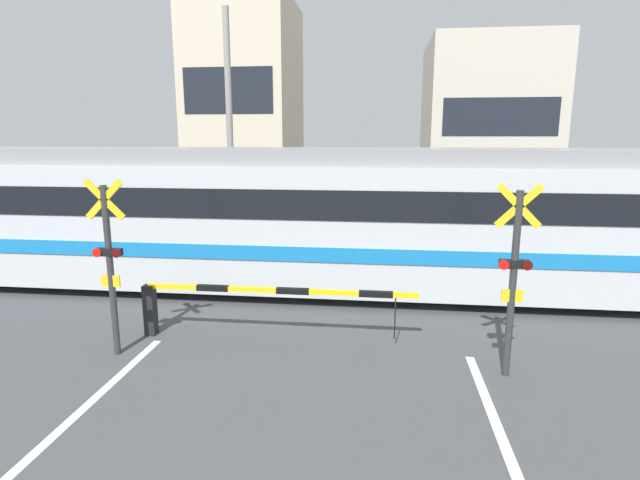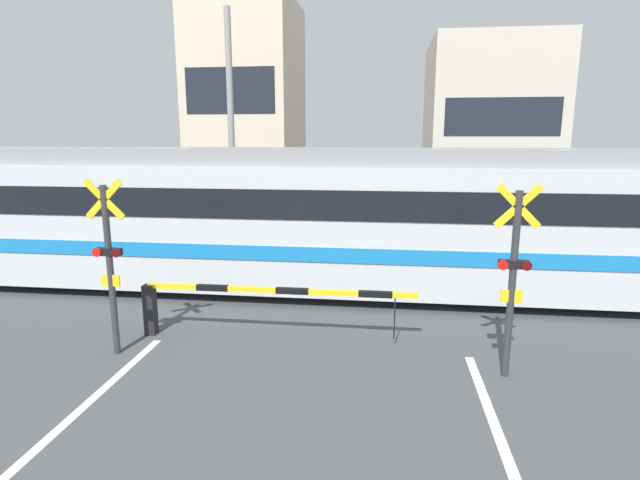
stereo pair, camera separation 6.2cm
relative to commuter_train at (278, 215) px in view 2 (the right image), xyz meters
name	(u,v)px [view 2 (the right image)]	position (x,y,z in m)	size (l,w,h in m)	color
rail_track_near	(326,297)	(1.25, -0.72, -1.78)	(50.00, 0.10, 0.08)	#6B6051
rail_track_far	(332,279)	(1.25, 0.72, -1.78)	(50.00, 0.10, 0.08)	#6B6051
commuter_train	(278,215)	(0.00, 0.00, 0.00)	(18.95, 2.97, 3.41)	silver
crossing_barrier_near	(230,298)	(-0.23, -3.25, -1.05)	(5.06, 0.20, 1.02)	black
crossing_barrier_far	(390,237)	(2.73, 2.81, -1.05)	(5.06, 0.20, 1.02)	black
crossing_signal_left	(109,260)	(-1.99, -4.15, -0.16)	(0.68, 0.15, 3.02)	#333333
crossing_signal_right	(513,273)	(4.49, -4.15, -0.16)	(0.68, 0.15, 3.02)	#333333
pedestrian	(377,216)	(2.30, 6.03, -0.94)	(0.38, 0.22, 1.55)	#33384C
building_left_of_street	(249,106)	(-4.67, 14.76, 3.42)	(5.06, 6.45, 10.48)	beige
building_right_of_street	(487,128)	(7.59, 14.76, 2.29)	(5.90, 6.45, 8.23)	beige
utility_pole_streetside	(231,129)	(-2.74, 5.31, 2.11)	(0.22, 0.22, 7.87)	gray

